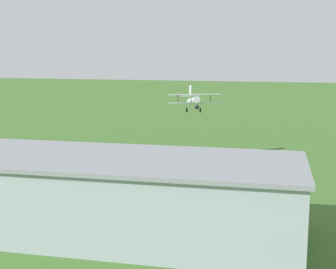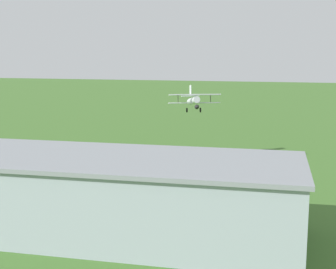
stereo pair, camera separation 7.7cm
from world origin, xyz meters
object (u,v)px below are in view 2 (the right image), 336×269
at_px(hangar, 89,194).
at_px(person_crossing_taxiway, 270,193).
at_px(biplane, 194,100).
at_px(person_by_parked_cars, 286,188).

xyz_separation_m(hangar, person_crossing_taxiway, (-14.60, -12.64, -2.48)).
bearing_deg(biplane, person_by_parked_cars, 133.91).
height_order(hangar, biplane, biplane).
bearing_deg(biplane, person_crossing_taxiway, 125.66).
relative_size(hangar, biplane, 5.03).
distance_m(hangar, person_crossing_taxiway, 19.47).
relative_size(biplane, person_crossing_taxiway, 4.15).
bearing_deg(person_crossing_taxiway, biplane, -54.34).
height_order(biplane, person_crossing_taxiway, biplane).
xyz_separation_m(person_by_parked_cars, person_crossing_taxiway, (1.53, 2.52, 0.06)).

